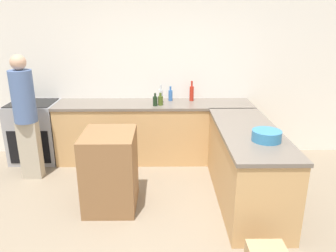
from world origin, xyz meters
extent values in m
plane|color=gray|center=(0.00, 0.00, 0.00)|extent=(14.00, 14.00, 0.00)
cube|color=white|center=(0.00, 2.32, 1.35)|extent=(8.00, 0.06, 2.70)
cube|color=tan|center=(0.00, 1.98, 0.44)|extent=(2.95, 0.63, 0.87)
cube|color=#6B6056|center=(0.00, 1.98, 0.89)|extent=(2.98, 0.66, 0.04)
cube|color=tan|center=(1.14, 0.74, 0.44)|extent=(0.66, 1.86, 0.87)
cube|color=#6B6056|center=(1.14, 0.74, 0.89)|extent=(0.69, 1.89, 0.04)
cube|color=#99999E|center=(-1.85, 1.99, 0.46)|extent=(0.72, 0.61, 0.91)
cube|color=black|center=(-1.85, 1.68, 0.32)|extent=(0.60, 0.01, 0.51)
cube|color=black|center=(-1.85, 1.99, 0.92)|extent=(0.66, 0.56, 0.01)
cube|color=brown|center=(-0.48, 0.63, 0.46)|extent=(0.59, 0.68, 0.91)
cylinder|color=teal|center=(1.23, 0.37, 0.97)|extent=(0.31, 0.31, 0.11)
cylinder|color=#386BB7|center=(0.25, 2.13, 1.00)|extent=(0.06, 0.06, 0.16)
cylinder|color=#386BB7|center=(0.25, 2.13, 1.11)|extent=(0.03, 0.03, 0.06)
cylinder|color=black|center=(0.02, 1.82, 0.98)|extent=(0.07, 0.07, 0.14)
cylinder|color=black|center=(0.02, 1.82, 1.08)|extent=(0.03, 0.03, 0.05)
cylinder|color=silver|center=(0.11, 2.02, 1.01)|extent=(0.06, 0.06, 0.19)
cylinder|color=silver|center=(0.11, 2.02, 1.15)|extent=(0.03, 0.03, 0.08)
cylinder|color=#475B1E|center=(0.10, 1.86, 0.98)|extent=(0.08, 0.08, 0.13)
cylinder|color=#475B1E|center=(0.10, 1.86, 1.07)|extent=(0.03, 0.03, 0.05)
cylinder|color=red|center=(0.58, 2.13, 1.03)|extent=(0.07, 0.07, 0.22)
cylinder|color=red|center=(0.58, 2.13, 1.18)|extent=(0.03, 0.03, 0.09)
cube|color=#ADA38E|center=(-1.69, 1.36, 0.41)|extent=(0.27, 0.16, 0.82)
cylinder|color=#4C6699|center=(-1.69, 1.36, 1.17)|extent=(0.30, 0.30, 0.69)
sphere|color=tan|center=(-1.69, 1.36, 1.61)|extent=(0.20, 0.20, 0.20)
camera|label=1|loc=(0.16, -2.84, 2.15)|focal=35.00mm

